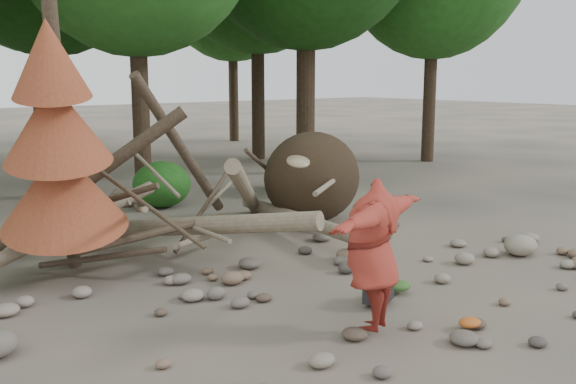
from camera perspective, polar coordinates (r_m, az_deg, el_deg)
ground at (r=9.31m, az=7.20°, el=-9.64°), size 120.00×120.00×0.00m
deadfall_pile at (r=13.44m, az=0.45°, el=0.87°), size 8.55×5.24×3.30m
dead_conifer at (r=10.04m, az=-19.76°, el=3.70°), size 2.06×2.16×4.35m
bush_mid at (r=15.81m, az=-11.16°, el=0.68°), size 1.40×1.40×1.12m
bush_right at (r=17.44m, az=2.40°, el=2.56°), size 2.00×2.00×1.60m
frisbee_thrower at (r=7.90m, az=7.54°, el=-5.50°), size 2.40×1.36×2.19m
backpack at (r=9.14m, az=8.03°, el=-9.04°), size 0.53×0.45×0.30m
cloth_green at (r=9.67m, az=9.84°, el=-8.49°), size 0.38×0.31×0.14m
cloth_orange at (r=8.55m, az=15.84°, el=-11.41°), size 0.31×0.25×0.11m
boulder_mid_right at (r=12.17m, az=19.97°, el=-4.46°), size 0.62×0.56×0.37m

